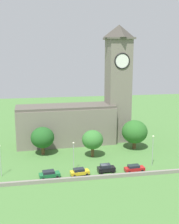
{
  "coord_description": "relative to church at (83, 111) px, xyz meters",
  "views": [
    {
      "loc": [
        -14.21,
        -61.67,
        27.66
      ],
      "look_at": [
        -1.44,
        9.1,
        12.51
      ],
      "focal_mm": 45.98,
      "sensor_mm": 36.0,
      "label": 1
    }
  ],
  "objects": [
    {
      "name": "ground_plane",
      "position": [
        0.8,
        -8.17,
        -9.97
      ],
      "size": [
        200.0,
        200.0,
        0.0
      ],
      "primitive_type": "plane",
      "color": "#477538"
    },
    {
      "name": "tree_riverside_east",
      "position": [
        -12.72,
        -8.99,
        -5.18
      ],
      "size": [
        6.38,
        6.38,
        7.69
      ],
      "color": "brown",
      "rests_on": "ground"
    },
    {
      "name": "car_yellow",
      "position": [
        -4.79,
        -24.28,
        -9.13
      ],
      "size": [
        4.5,
        2.47,
        1.66
      ],
      "color": "gold",
      "rests_on": "ground"
    },
    {
      "name": "streetlamp_west_mid",
      "position": [
        -5.75,
        -21.3,
        -5.27
      ],
      "size": [
        0.44,
        0.44,
        7.04
      ],
      "color": "#9EA0A5",
      "rests_on": "ground"
    },
    {
      "name": "quay_barrier",
      "position": [
        0.8,
        -26.88,
        -9.57
      ],
      "size": [
        46.15,
        0.7,
        0.81
      ],
      "primitive_type": "cube",
      "color": "gray",
      "rests_on": "ground"
    },
    {
      "name": "tree_churchyard",
      "position": [
        0.36,
        -13.11,
        -5.24
      ],
      "size": [
        5.66,
        5.66,
        7.31
      ],
      "color": "brown",
      "rests_on": "ground"
    },
    {
      "name": "car_green",
      "position": [
        -11.65,
        -24.33,
        -9.14
      ],
      "size": [
        4.83,
        2.77,
        1.64
      ],
      "color": "#1E6B38",
      "rests_on": "ground"
    },
    {
      "name": "church",
      "position": [
        0.0,
        0.0,
        0.0
      ],
      "size": [
        35.36,
        10.75,
        35.53
      ],
      "color": "slate",
      "rests_on": "ground"
    },
    {
      "name": "tree_riverside_west",
      "position": [
        13.53,
        -8.84,
        -4.9
      ],
      "size": [
        7.39,
        7.39,
        8.43
      ],
      "color": "brown",
      "rests_on": "ground"
    },
    {
      "name": "car_red",
      "position": [
        8.19,
        -24.51,
        -9.14
      ],
      "size": [
        4.84,
        2.27,
        1.64
      ],
      "color": "red",
      "rests_on": "ground"
    },
    {
      "name": "car_black",
      "position": [
        1.57,
        -23.63,
        -9.01
      ],
      "size": [
        4.18,
        2.38,
        1.92
      ],
      "color": "black",
      "rests_on": "ground"
    },
    {
      "name": "streetlamp_central",
      "position": [
        13.72,
        -21.82,
        -4.87
      ],
      "size": [
        0.44,
        0.44,
        7.75
      ],
      "color": "#9EA0A5",
      "rests_on": "ground"
    },
    {
      "name": "streetlamp_west_end",
      "position": [
        -22.33,
        -21.56,
        -5.07
      ],
      "size": [
        0.44,
        0.44,
        7.39
      ],
      "color": "#9EA0A5",
      "rests_on": "ground"
    }
  ]
}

